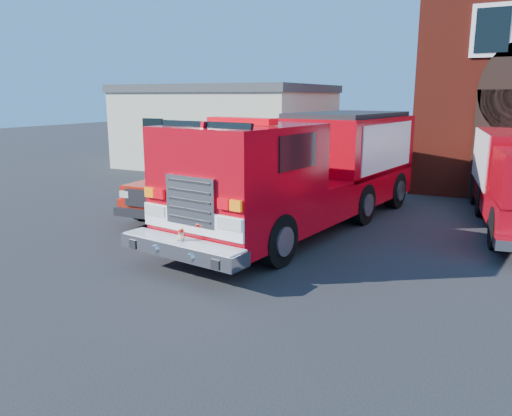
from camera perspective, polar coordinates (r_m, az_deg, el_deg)
The scene contains 4 objects.
ground at distance 12.64m, azimuth 2.50°, elevation -4.70°, with size 100.00×100.00×0.00m, color black.
side_building at distance 27.81m, azimuth -3.17°, elevation 9.42°, with size 10.20×8.20×4.35m.
fire_engine at distance 14.60m, azimuth 6.02°, elevation 4.45°, with size 4.41×10.96×3.28m.
pickup_truck at distance 16.84m, azimuth -6.22°, elevation 2.99°, with size 2.52×6.31×2.03m.
Camera 1 is at (5.02, -10.97, 3.77)m, focal length 35.00 mm.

